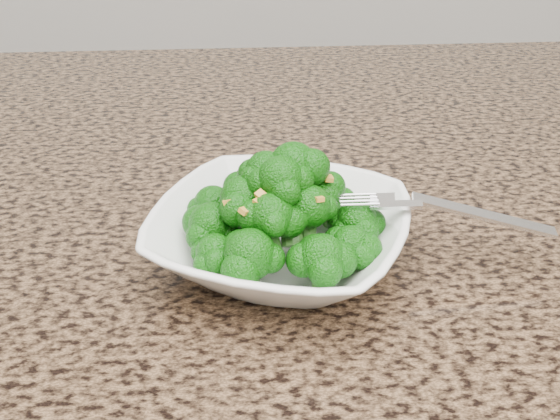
{
  "coord_description": "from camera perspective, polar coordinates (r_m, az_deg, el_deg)",
  "views": [
    {
      "loc": [
        0.06,
        -0.26,
        1.22
      ],
      "look_at": [
        0.09,
        0.22,
        0.95
      ],
      "focal_mm": 45.0,
      "sensor_mm": 36.0,
      "label": 1
    }
  ],
  "objects": [
    {
      "name": "fork",
      "position": [
        0.55,
        10.74,
        0.45
      ],
      "size": [
        0.19,
        0.07,
        0.01
      ],
      "primitive_type": null,
      "rotation": [
        0.0,
        0.0,
        -0.2
      ],
      "color": "silver",
      "rests_on": "bowl"
    },
    {
      "name": "garlic_topping",
      "position": [
        0.52,
        0.0,
        6.63
      ],
      "size": [
        0.11,
        0.11,
        0.01
      ],
      "primitive_type": null,
      "color": "gold",
      "rests_on": "broccoli_pile"
    },
    {
      "name": "granite_counter",
      "position": [
        0.65,
        -8.83,
        -1.67
      ],
      "size": [
        1.64,
        1.04,
        0.03
      ],
      "primitive_type": "cube",
      "color": "brown",
      "rests_on": "cabinet"
    },
    {
      "name": "broccoli_pile",
      "position": [
        0.53,
        0.0,
        3.03
      ],
      "size": [
        0.18,
        0.18,
        0.07
      ],
      "primitive_type": null,
      "color": "#115F0A",
      "rests_on": "bowl"
    },
    {
      "name": "bowl",
      "position": [
        0.56,
        0.0,
        -2.27
      ],
      "size": [
        0.26,
        0.26,
        0.05
      ],
      "primitive_type": "imported",
      "rotation": [
        0.0,
        0.0,
        -0.38
      ],
      "color": "white",
      "rests_on": "granite_counter"
    }
  ]
}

